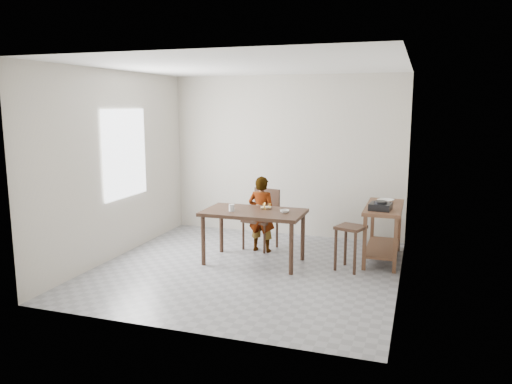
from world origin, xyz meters
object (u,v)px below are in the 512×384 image
(prep_counter, at_px, (383,233))
(dining_chair, at_px, (260,220))
(dining_table, at_px, (254,237))
(stool, at_px, (350,248))
(child, at_px, (262,214))

(prep_counter, xyz_separation_m, dining_chair, (-1.85, -0.00, 0.06))
(dining_table, xyz_separation_m, stool, (1.34, 0.11, -0.07))
(dining_table, relative_size, stool, 2.29)
(prep_counter, xyz_separation_m, stool, (-0.38, -0.59, -0.09))
(dining_table, bearing_deg, prep_counter, 22.15)
(prep_counter, relative_size, dining_chair, 1.30)
(dining_table, distance_m, stool, 1.34)
(dining_chair, xyz_separation_m, stool, (1.47, -0.59, -0.15))
(prep_counter, height_order, child, child)
(child, height_order, dining_chair, child)
(child, xyz_separation_m, dining_chair, (-0.06, 0.13, -0.12))
(child, xyz_separation_m, stool, (1.40, -0.46, -0.27))
(dining_table, bearing_deg, dining_chair, 100.51)
(prep_counter, height_order, stool, prep_counter)
(stool, bearing_deg, child, 161.79)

